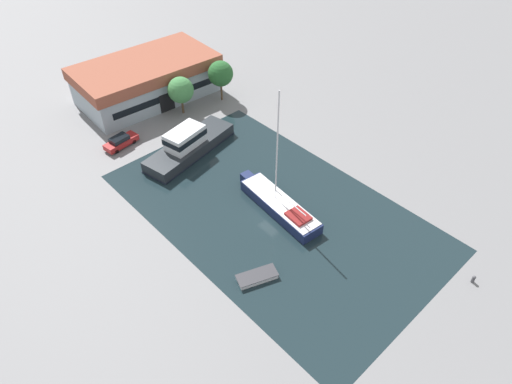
# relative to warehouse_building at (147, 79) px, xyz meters

# --- Properties ---
(ground_plane) EXTENTS (440.00, 440.00, 0.00)m
(ground_plane) POSITION_rel_warehouse_building_xyz_m (-3.88, -31.41, -2.96)
(ground_plane) COLOR slate
(water_canal) EXTENTS (22.85, 37.81, 0.01)m
(water_canal) POSITION_rel_warehouse_building_xyz_m (-3.88, -31.41, -2.95)
(water_canal) COLOR #19282D
(water_canal) RESTS_ON ground
(warehouse_building) EXTENTS (21.26, 12.45, 5.84)m
(warehouse_building) POSITION_rel_warehouse_building_xyz_m (0.00, 0.00, 0.00)
(warehouse_building) COLOR #99A8B2
(warehouse_building) RESTS_ON ground
(quay_tree_near_building) EXTENTS (3.76, 3.76, 5.65)m
(quay_tree_near_building) POSITION_rel_warehouse_building_xyz_m (1.03, -7.43, 0.79)
(quay_tree_near_building) COLOR brown
(quay_tree_near_building) RESTS_ON ground
(quay_tree_by_water) EXTENTS (3.78, 3.78, 6.25)m
(quay_tree_by_water) POSITION_rel_warehouse_building_xyz_m (7.67, -8.41, 1.38)
(quay_tree_by_water) COLOR brown
(quay_tree_by_water) RESTS_ON ground
(parked_car) EXTENTS (4.86, 2.33, 1.59)m
(parked_car) POSITION_rel_warehouse_building_xyz_m (-10.08, -8.67, -2.15)
(parked_car) COLOR maroon
(parked_car) RESTS_ON ground
(sailboat_moored) EXTENTS (3.90, 12.61, 15.02)m
(sailboat_moored) POSITION_rel_warehouse_building_xyz_m (-3.27, -31.74, -2.19)
(sailboat_moored) COLOR #19234C
(sailboat_moored) RESTS_ON water_canal
(motor_cruiser) EXTENTS (14.21, 6.72, 3.83)m
(motor_cruiser) POSITION_rel_warehouse_building_xyz_m (-4.30, -16.06, -1.58)
(motor_cruiser) COLOR #23282D
(motor_cruiser) RESTS_ON water_canal
(small_dinghy) EXTENTS (4.39, 3.00, 0.53)m
(small_dinghy) POSITION_rel_warehouse_building_xyz_m (-11.77, -37.20, -2.68)
(small_dinghy) COLOR silver
(small_dinghy) RESTS_ON water_canal
(mooring_bollard) EXTENTS (0.35, 0.35, 0.86)m
(mooring_bollard) POSITION_rel_warehouse_building_xyz_m (3.42, -51.89, -2.50)
(mooring_bollard) COLOR #47474C
(mooring_bollard) RESTS_ON ground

